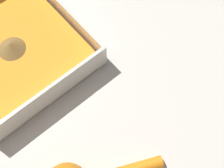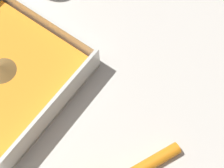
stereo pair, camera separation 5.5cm
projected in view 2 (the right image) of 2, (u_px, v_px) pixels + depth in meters
name	position (u px, v px, depth m)	size (l,w,h in m)	color
square_dish	(5.00, 74.00, 0.57)	(0.25, 0.25, 0.06)	silver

